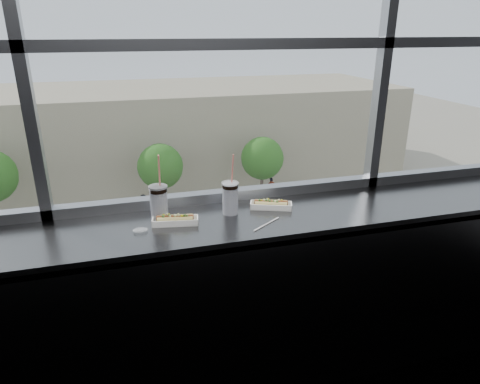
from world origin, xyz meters
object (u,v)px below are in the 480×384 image
object	(u,v)px
pedestrian_d	(271,186)
tree_right	(262,158)
soda_cup_right	(230,196)
car_far_b	(170,220)
car_near_c	(113,297)
hotdog_tray_right	(271,204)
loose_straw	(267,224)
pedestrian_b	(144,203)
car_far_c	(311,202)
tree_center	(160,167)
soda_cup_left	(159,201)
car_near_d	(253,272)
car_near_b	(2,312)
pedestrian_c	(219,197)
wrapper	(140,230)
hotdog_tray_left	(175,220)

from	to	relation	value
pedestrian_d	tree_right	bearing A→B (deg)	1.35
soda_cup_right	pedestrian_d	distance (m)	32.10
car_far_b	car_near_c	xyz separation A→B (m)	(-3.74, -8.00, -0.02)
hotdog_tray_right	tree_right	distance (m)	30.97
hotdog_tray_right	loose_straw	world-z (taller)	hotdog_tray_right
car_far_b	pedestrian_b	world-z (taller)	pedestrian_b
car_far_c	tree_center	distance (m)	11.31
soda_cup_left	car_near_d	distance (m)	20.40
car_near_b	car_far_b	bearing A→B (deg)	-41.26
loose_straw	car_near_c	size ratio (longest dim) A/B	0.04
car_far_c	pedestrian_c	bearing A→B (deg)	66.19
car_far_b	car_near_d	distance (m)	8.67
loose_straw	car_far_b	distance (m)	26.87
tree_center	tree_right	bearing A→B (deg)	0.00
car_near_b	pedestrian_b	xyz separation A→B (m)	(7.02, 11.49, -0.06)
pedestrian_d	wrapper	bearing A→B (deg)	68.65
hotdog_tray_right	wrapper	world-z (taller)	hotdog_tray_right
car_far_c	car_far_b	bearing A→B (deg)	94.41
soda_cup_left	tree_center	bearing A→B (deg)	85.40
car_far_b	tree_center	bearing A→B (deg)	2.58
car_near_d	pedestrian_d	distance (m)	13.12
hotdog_tray_right	soda_cup_left	world-z (taller)	soda_cup_left
soda_cup_left	tree_center	world-z (taller)	soda_cup_left
pedestrian_b	pedestrian_c	world-z (taller)	pedestrian_b
car_far_b	tree_center	xyz separation A→B (m)	(-0.10, 4.00, 2.55)
tree_center	soda_cup_left	bearing A→B (deg)	-94.60
soda_cup_right	pedestrian_c	size ratio (longest dim) A/B	0.18
pedestrian_c	tree_right	world-z (taller)	tree_right
soda_cup_right	pedestrian_b	world-z (taller)	soda_cup_right
loose_straw	tree_center	distance (m)	29.71
pedestrian_b	hotdog_tray_right	bearing A→B (deg)	-0.42
car_near_d	soda_cup_left	bearing A→B (deg)	165.85
car_near_b	pedestrian_b	bearing A→B (deg)	-25.77
tree_center	car_far_b	bearing A→B (deg)	-88.58
car_near_d	tree_right	distance (m)	13.01
tree_right	pedestrian_d	bearing A→B (deg)	1.35
loose_straw	car_near_b	size ratio (longest dim) A/B	0.03
car_far_c	car_far_b	distance (m)	10.21
car_near_d	pedestrian_d	size ratio (longest dim) A/B	3.03
loose_straw	hotdog_tray_right	bearing A→B (deg)	30.53
car_near_b	pedestrian_d	xyz separation A→B (m)	(17.14, 12.02, 0.06)
loose_straw	wrapper	xyz separation A→B (m)	(-0.65, 0.09, 0.01)
hotdog_tray_right	pedestrian_d	world-z (taller)	hotdog_tray_right
wrapper	pedestrian_b	xyz separation A→B (m)	(0.95, 27.80, -11.09)
car_near_d	tree_center	world-z (taller)	tree_center
pedestrian_c	car_near_d	bearing A→B (deg)	-94.02
soda_cup_left	tree_center	size ratio (longest dim) A/B	0.07
car_near_d	pedestrian_b	distance (m)	12.48
hotdog_tray_right	loose_straw	xyz separation A→B (m)	(-0.10, -0.20, -0.02)
hotdog_tray_left	car_far_b	xyz separation A→B (m)	(2.30, 24.27, -11.11)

